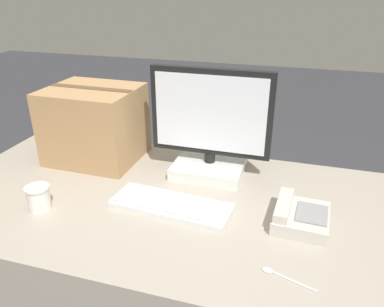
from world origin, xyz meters
name	(u,v)px	position (x,y,z in m)	size (l,w,h in m)	color
office_desk	(173,275)	(0.00, 0.00, 0.36)	(1.80, 0.90, 0.73)	#A89E8E
monitor	(210,134)	(0.08, 0.26, 0.90)	(0.49, 0.26, 0.44)	white
keyboard	(171,205)	(0.02, -0.06, 0.74)	(0.44, 0.19, 0.03)	silver
desk_phone	(299,216)	(0.46, -0.02, 0.76)	(0.19, 0.21, 0.08)	beige
paper_cup_right	(39,198)	(-0.43, -0.19, 0.77)	(0.09, 0.09, 0.09)	white
spoon	(280,275)	(0.42, -0.29, 0.73)	(0.16, 0.06, 0.00)	silver
cardboard_box	(95,124)	(-0.44, 0.25, 0.89)	(0.39, 0.34, 0.33)	tan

